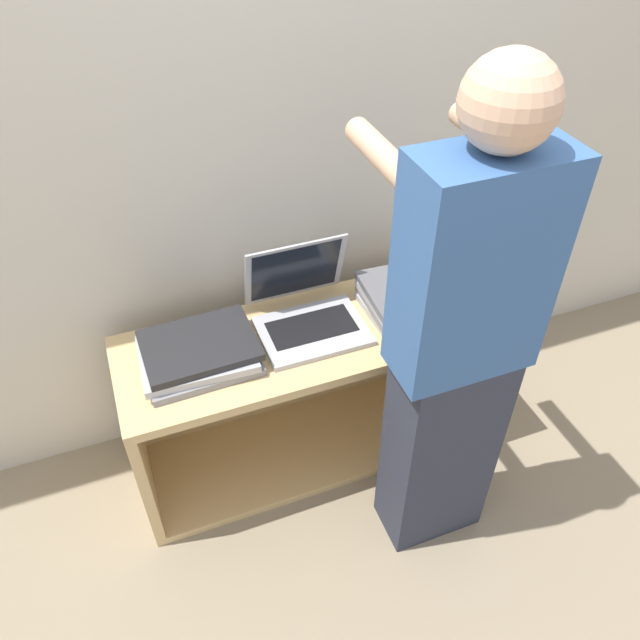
{
  "coord_description": "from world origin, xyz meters",
  "views": [
    {
      "loc": [
        -0.56,
        -1.29,
        2.1
      ],
      "look_at": [
        0.0,
        0.17,
        0.74
      ],
      "focal_mm": 35.0,
      "sensor_mm": 36.0,
      "label": 1
    }
  ],
  "objects": [
    {
      "name": "ground_plane",
      "position": [
        0.0,
        0.0,
        0.0
      ],
      "size": [
        12.0,
        12.0,
        0.0
      ],
      "primitive_type": "plane",
      "color": "gray"
    },
    {
      "name": "inventory_tag",
      "position": [
        0.4,
        0.17,
        0.73
      ],
      "size": [
        0.06,
        0.02,
        0.01
      ],
      "color": "red",
      "rests_on": "laptop_stack_right"
    },
    {
      "name": "person",
      "position": [
        0.28,
        -0.22,
        0.86
      ],
      "size": [
        0.4,
        0.53,
        1.7
      ],
      "color": "#2D3342",
      "rests_on": "ground_plane"
    },
    {
      "name": "laptop_stack_left",
      "position": [
        -0.4,
        0.24,
        0.66
      ],
      "size": [
        0.39,
        0.3,
        0.08
      ],
      "color": "gray",
      "rests_on": "cart"
    },
    {
      "name": "cart",
      "position": [
        0.0,
        0.3,
        0.31
      ],
      "size": [
        1.38,
        0.48,
        0.62
      ],
      "color": "tan",
      "rests_on": "ground_plane"
    },
    {
      "name": "laptop_open",
      "position": [
        0.0,
        0.3,
        0.68
      ],
      "size": [
        0.37,
        0.36,
        0.29
      ],
      "color": "#B7B7BC",
      "rests_on": "cart"
    },
    {
      "name": "laptop_stack_right",
      "position": [
        0.4,
        0.24,
        0.68
      ],
      "size": [
        0.39,
        0.3,
        0.11
      ],
      "color": "#B7B7BC",
      "rests_on": "cart"
    },
    {
      "name": "wall_back",
      "position": [
        0.0,
        0.58,
        1.2
      ],
      "size": [
        8.0,
        0.05,
        2.4
      ],
      "color": "beige",
      "rests_on": "ground_plane"
    }
  ]
}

